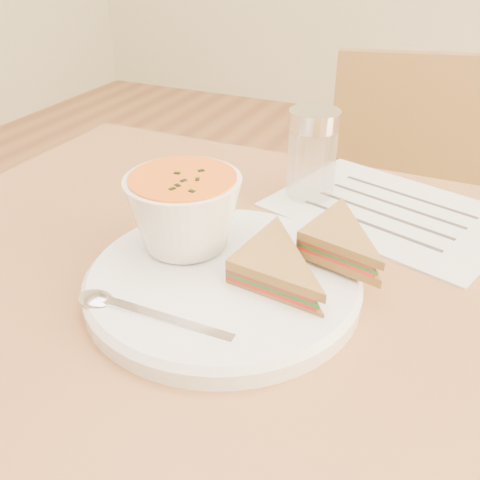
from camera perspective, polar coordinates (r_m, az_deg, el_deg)
The scene contains 8 objects.
chair_far at distance 1.15m, azimuth 17.83°, elevation -4.87°, with size 0.38×0.38×0.86m, color brown, non-canonical shape.
plate at distance 0.55m, azimuth -1.83°, elevation -4.53°, with size 0.28×0.28×0.02m, color white, non-canonical shape.
soup_bowl at distance 0.57m, azimuth -5.93°, elevation 2.67°, with size 0.12×0.12×0.08m, color white, non-canonical shape.
sandwich_half_a at distance 0.52m, azimuth -1.56°, elevation -3.67°, with size 0.10×0.10×0.03m, color #A37839, non-canonical shape.
sandwich_half_b at distance 0.55m, azimuth 6.01°, elevation -0.39°, with size 0.10×0.10×0.03m, color #A37839, non-canonical shape.
spoon at distance 0.49m, azimuth -9.98°, elevation -7.76°, with size 0.19×0.04×0.01m, color silver, non-canonical shape.
paper_menu at distance 0.72m, azimuth 15.64°, elevation 3.03°, with size 0.28×0.21×0.00m, color white, non-canonical shape.
condiment_shaker at distance 0.72m, azimuth 7.69°, elevation 8.97°, with size 0.07×0.07×0.12m, color silver, non-canonical shape.
Camera 1 is at (0.13, -0.42, 1.08)m, focal length 40.00 mm.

